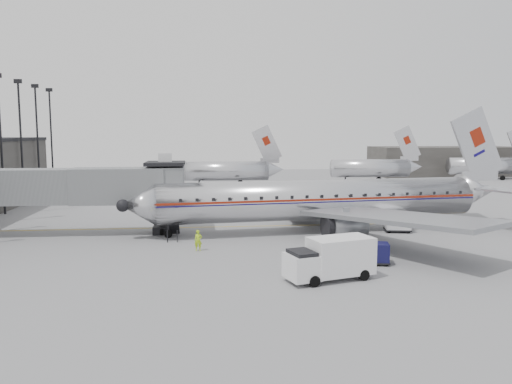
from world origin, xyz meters
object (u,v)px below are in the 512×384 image
at_px(baggage_cart_navy, 375,253).
at_px(baggage_cart_white, 398,221).
at_px(service_van, 331,258).
at_px(airliner, 327,199).
at_px(ramp_worker, 198,240).

xyz_separation_m(baggage_cart_navy, baggage_cart_white, (5.79, 10.64, 0.17)).
distance_m(service_van, baggage_cart_white, 16.97).
relative_size(airliner, service_van, 6.26).
xyz_separation_m(airliner, baggage_cart_white, (6.30, -1.08, -1.95)).
distance_m(service_van, baggage_cart_navy, 5.14).
relative_size(baggage_cart_white, ramp_worker, 1.58).
bearing_deg(baggage_cart_white, service_van, -114.90).
bearing_deg(airliner, baggage_cart_white, -16.47).
height_order(service_van, baggage_cart_white, service_van).
bearing_deg(service_van, airliner, 60.55).
height_order(airliner, ramp_worker, airliner).
xyz_separation_m(airliner, ramp_worker, (-11.54, -6.63, -2.09)).
bearing_deg(baggage_cart_navy, service_van, -127.99).
height_order(service_van, ramp_worker, service_van).
bearing_deg(baggage_cart_white, baggage_cart_navy, -108.42).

